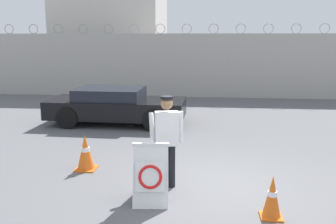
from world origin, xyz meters
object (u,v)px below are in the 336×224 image
Objects in this scene: barricade_sign at (151,173)px; traffic_cone_near at (272,197)px; parked_car_front_coupe at (116,105)px; security_guard at (167,137)px; traffic_cone_mid at (86,152)px.

traffic_cone_near is (2.03, -0.40, -0.18)m from barricade_sign.
parked_car_front_coupe is at bearing 122.91° from traffic_cone_near.
traffic_cone_near is at bearing -55.40° from parked_car_front_coupe.
security_guard is 0.39× the size of parked_car_front_coupe.
traffic_cone_near is 7.49m from parked_car_front_coupe.
security_guard reaches higher than barricade_sign.
parked_car_front_coupe reaches higher than traffic_cone_mid.
security_guard reaches higher than traffic_cone_near.
traffic_cone_mid is (-1.87, 0.80, -0.61)m from security_guard.
security_guard reaches higher than traffic_cone_mid.
traffic_cone_mid is (-1.67, 1.49, -0.14)m from barricade_sign.
traffic_cone_mid is (-3.69, 1.89, 0.04)m from traffic_cone_near.
traffic_cone_near is 0.90× the size of traffic_cone_mid.
security_guard is at bearing -23.12° from traffic_cone_mid.
barricade_sign is 6.23m from parked_car_front_coupe.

